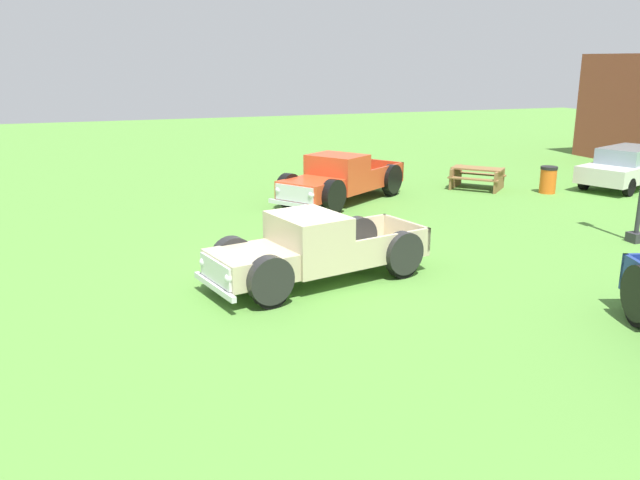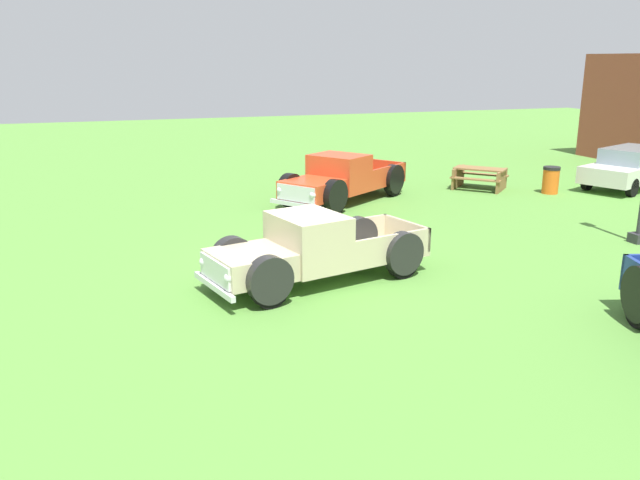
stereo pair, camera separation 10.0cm
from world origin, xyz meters
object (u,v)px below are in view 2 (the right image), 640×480
(sedan_distant_a, at_px, (630,167))
(pickup_truck_foreground, at_px, (306,251))
(picnic_table, at_px, (480,176))
(trash_can, at_px, (551,180))
(pickup_truck_behind_right, at_px, (338,180))

(sedan_distant_a, bearing_deg, pickup_truck_foreground, -67.14)
(picnic_table, height_order, trash_can, trash_can)
(pickup_truck_behind_right, height_order, trash_can, pickup_truck_behind_right)
(pickup_truck_foreground, xyz_separation_m, pickup_truck_behind_right, (-7.19, 3.46, 0.05))
(picnic_table, bearing_deg, pickup_truck_foreground, -49.90)
(pickup_truck_foreground, xyz_separation_m, picnic_table, (-7.76, 9.21, -0.22))
(pickup_truck_foreground, bearing_deg, sedan_distant_a, 112.86)
(pickup_truck_behind_right, relative_size, picnic_table, 2.30)
(pickup_truck_behind_right, xyz_separation_m, sedan_distant_a, (1.05, 11.10, 0.01))
(pickup_truck_behind_right, bearing_deg, picnic_table, 95.63)
(picnic_table, distance_m, trash_can, 2.45)
(pickup_truck_foreground, height_order, sedan_distant_a, pickup_truck_foreground)
(sedan_distant_a, bearing_deg, picnic_table, -106.89)
(pickup_truck_behind_right, xyz_separation_m, picnic_table, (-0.57, 5.75, -0.27))
(picnic_table, bearing_deg, pickup_truck_behind_right, -84.37)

